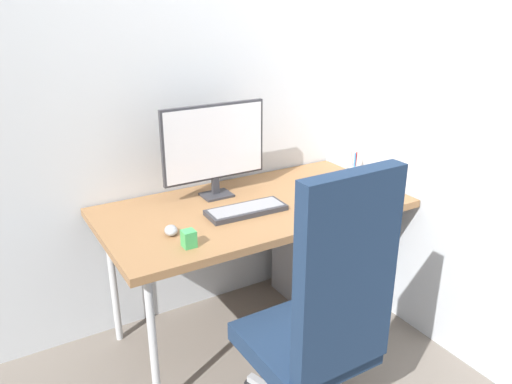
{
  "coord_description": "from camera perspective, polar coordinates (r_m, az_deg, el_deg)",
  "views": [
    {
      "loc": [
        -1.2,
        -2.05,
        1.75
      ],
      "look_at": [
        -0.03,
        -0.08,
        0.85
      ],
      "focal_mm": 35.64,
      "sensor_mm": 36.0,
      "label": 1
    }
  ],
  "objects": [
    {
      "name": "ground_plane",
      "position": [
        2.95,
        -0.23,
        -15.05
      ],
      "size": [
        8.0,
        8.0,
        0.0
      ],
      "primitive_type": "plane",
      "color": "slate"
    },
    {
      "name": "desk",
      "position": [
        2.59,
        -0.26,
        -2.36
      ],
      "size": [
        1.54,
        0.79,
        0.75
      ],
      "color": "#996B42",
      "rests_on": "ground_plane"
    },
    {
      "name": "desk_clamp_accessory",
      "position": [
        2.16,
        -7.55,
        -5.22
      ],
      "size": [
        0.05,
        0.05,
        0.07
      ],
      "primitive_type": "cube",
      "color": "#3FAD59",
      "rests_on": "desk"
    },
    {
      "name": "keyboard",
      "position": [
        2.47,
        -1.11,
        -2.03
      ],
      "size": [
        0.4,
        0.16,
        0.03
      ],
      "color": "#333338",
      "rests_on": "desk"
    },
    {
      "name": "wall_side_right",
      "position": [
        2.73,
        17.16,
        13.1
      ],
      "size": [
        0.04,
        2.29,
        2.8
      ],
      "primitive_type": "cube",
      "color": "silver",
      "rests_on": "ground_plane"
    },
    {
      "name": "notebook",
      "position": [
        2.71,
        11.06,
        -0.46
      ],
      "size": [
        0.15,
        0.2,
        0.01
      ],
      "primitive_type": "cube",
      "rotation": [
        0.0,
        0.0,
        0.21
      ],
      "color": "#B23333",
      "rests_on": "desk"
    },
    {
      "name": "wall_back",
      "position": [
        2.77,
        -4.86,
        14.03
      ],
      "size": [
        3.04,
        0.04,
        2.8
      ],
      "primitive_type": "cube",
      "color": "silver",
      "rests_on": "ground_plane"
    },
    {
      "name": "mouse",
      "position": [
        2.28,
        -9.52,
        -4.26
      ],
      "size": [
        0.08,
        0.1,
        0.04
      ],
      "primitive_type": "ellipsoid",
      "rotation": [
        0.0,
        0.0,
        -0.29
      ],
      "color": "#9EA0A5",
      "rests_on": "desk"
    },
    {
      "name": "monitor",
      "position": [
        2.6,
        -4.71,
        5.32
      ],
      "size": [
        0.56,
        0.12,
        0.49
      ],
      "color": "#333338",
      "rests_on": "desk"
    },
    {
      "name": "filing_cabinet",
      "position": [
        3.09,
        7.62,
        -6.88
      ],
      "size": [
        0.4,
        0.54,
        0.6
      ],
      "color": "gray",
      "rests_on": "ground_plane"
    },
    {
      "name": "pen_holder",
      "position": [
        2.95,
        10.78,
        2.19
      ],
      "size": [
        0.07,
        0.07,
        0.18
      ],
      "color": "#B2B5BA",
      "rests_on": "desk"
    },
    {
      "name": "office_chair",
      "position": [
        1.99,
        7.58,
        -13.62
      ],
      "size": [
        0.59,
        0.61,
        1.22
      ],
      "color": "black",
      "rests_on": "ground_plane"
    }
  ]
}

